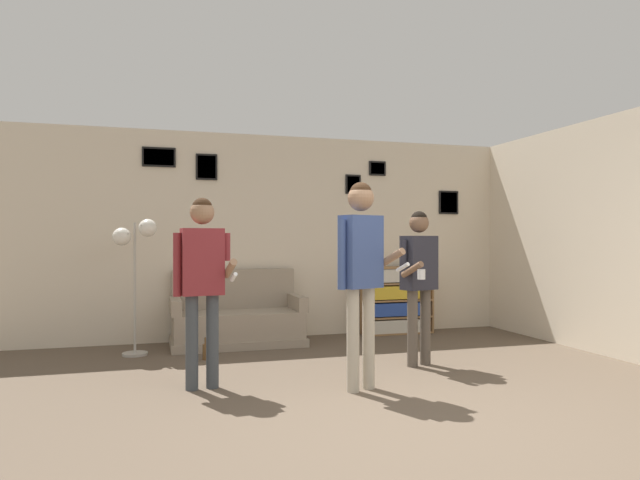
{
  "coord_description": "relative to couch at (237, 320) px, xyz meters",
  "views": [
    {
      "loc": [
        -1.92,
        -3.41,
        1.32
      ],
      "look_at": [
        -0.3,
        2.03,
        1.31
      ],
      "focal_mm": 32.0,
      "sensor_mm": 36.0,
      "label": 1
    }
  ],
  "objects": [
    {
      "name": "floor_lamp",
      "position": [
        -1.21,
        -0.33,
        0.89
      ],
      "size": [
        0.48,
        0.28,
        1.54
      ],
      "color": "#ADA89E",
      "rests_on": "ground_plane"
    },
    {
      "name": "person_watcher_holding_cup",
      "position": [
        1.64,
        -1.72,
        0.68
      ],
      "size": [
        0.48,
        0.5,
        1.61
      ],
      "color": "brown",
      "rests_on": "ground_plane"
    },
    {
      "name": "person_player_foreground_center",
      "position": [
        0.72,
        -2.45,
        0.83
      ],
      "size": [
        0.58,
        0.43,
        1.81
      ],
      "color": "#B7AD99",
      "rests_on": "ground_plane"
    },
    {
      "name": "bookshelf",
      "position": [
        2.25,
        0.19,
        0.16
      ],
      "size": [
        0.99,
        0.3,
        0.93
      ],
      "color": "olive",
      "rests_on": "ground_plane"
    },
    {
      "name": "wall_right",
      "position": [
        3.89,
        -1.65,
        1.05
      ],
      "size": [
        0.06,
        6.47,
        2.7
      ],
      "color": "beige",
      "rests_on": "ground_plane"
    },
    {
      "name": "bottle_on_floor",
      "position": [
        -0.46,
        -0.8,
        -0.21
      ],
      "size": [
        0.08,
        0.08,
        0.24
      ],
      "color": "brown",
      "rests_on": "ground_plane"
    },
    {
      "name": "person_player_foreground_left",
      "position": [
        -0.6,
        -2.02,
        0.73
      ],
      "size": [
        0.52,
        0.44,
        1.68
      ],
      "color": "#3D4247",
      "rests_on": "ground_plane"
    },
    {
      "name": "couch",
      "position": [
        0.0,
        0.0,
        0.0
      ],
      "size": [
        1.62,
        0.8,
        0.92
      ],
      "color": "gray",
      "rests_on": "ground_plane"
    },
    {
      "name": "ground_plane",
      "position": [
        0.89,
        -3.69,
        -0.3
      ],
      "size": [
        20.0,
        20.0,
        0.0
      ],
      "primitive_type": "plane",
      "color": "brown"
    },
    {
      "name": "drinking_cup",
      "position": [
        2.39,
        0.19,
        0.69
      ],
      "size": [
        0.08,
        0.08,
        0.11
      ],
      "color": "blue",
      "rests_on": "bookshelf"
    },
    {
      "name": "wall_back",
      "position": [
        0.89,
        0.41,
        1.06
      ],
      "size": [
        8.35,
        0.08,
        2.7
      ],
      "color": "beige",
      "rests_on": "ground_plane"
    }
  ]
}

